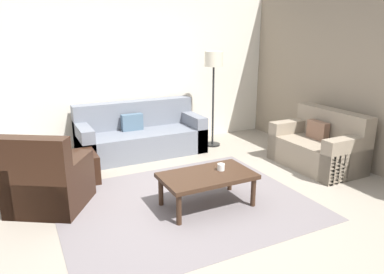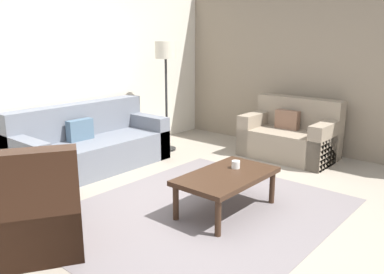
{
  "view_description": "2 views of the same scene",
  "coord_description": "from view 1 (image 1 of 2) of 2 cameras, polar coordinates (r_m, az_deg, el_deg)",
  "views": [
    {
      "loc": [
        -1.7,
        -3.6,
        2.01
      ],
      "look_at": [
        0.3,
        0.38,
        0.71
      ],
      "focal_mm": 33.4,
      "sensor_mm": 36.0,
      "label": 1
    },
    {
      "loc": [
        -2.91,
        -2.38,
        1.76
      ],
      "look_at": [
        0.16,
        0.24,
        0.74
      ],
      "focal_mm": 36.88,
      "sensor_mm": 36.0,
      "label": 2
    }
  ],
  "objects": [
    {
      "name": "lamp_standing",
      "position": [
        6.4,
        3.48,
        10.81
      ],
      "size": [
        0.32,
        0.32,
        1.71
      ],
      "color": "black",
      "rests_on": "ground_plane"
    },
    {
      "name": "coffee_table",
      "position": [
        4.26,
        2.43,
        -6.56
      ],
      "size": [
        1.1,
        0.64,
        0.41
      ],
      "color": "#382316",
      "rests_on": "ground_plane"
    },
    {
      "name": "ground_plane",
      "position": [
        4.46,
        -1.28,
        -10.55
      ],
      "size": [
        8.0,
        8.0,
        0.0
      ],
      "primitive_type": "plane",
      "color": "gray"
    },
    {
      "name": "cup",
      "position": [
        4.36,
        4.65,
        -4.8
      ],
      "size": [
        0.09,
        0.09,
        0.08
      ],
      "primitive_type": "cylinder",
      "color": "white",
      "rests_on": "coffee_table"
    },
    {
      "name": "rear_partition",
      "position": [
        6.46,
        -11.49,
        10.49
      ],
      "size": [
        6.0,
        0.12,
        2.8
      ],
      "primitive_type": "cube",
      "color": "silver",
      "rests_on": "ground_plane"
    },
    {
      "name": "couch_main",
      "position": [
        6.24,
        -8.36,
        0.13
      ],
      "size": [
        2.11,
        0.88,
        0.88
      ],
      "color": "slate",
      "rests_on": "ground_plane"
    },
    {
      "name": "armchair_leather",
      "position": [
        4.53,
        -22.16,
        -7.12
      ],
      "size": [
        1.1,
        1.1,
        0.95
      ],
      "color": "black",
      "rests_on": "ground_plane"
    },
    {
      "name": "couch_loveseat",
      "position": [
        5.91,
        19.84,
        -1.54
      ],
      "size": [
        0.83,
        1.33,
        0.88
      ],
      "color": "gray",
      "rests_on": "ground_plane"
    },
    {
      "name": "area_rug",
      "position": [
        4.46,
        -1.28,
        -10.5
      ],
      "size": [
        2.95,
        2.41,
        0.01
      ],
      "primitive_type": "cube",
      "color": "slate",
      "rests_on": "ground_plane"
    },
    {
      "name": "stone_feature_panel",
      "position": [
        5.95,
        26.04,
        8.73
      ],
      "size": [
        0.12,
        5.2,
        2.8
      ],
      "primitive_type": "cube",
      "color": "gray",
      "rests_on": "ground_plane"
    },
    {
      "name": "ottoman",
      "position": [
        5.26,
        -17.99,
        -4.73
      ],
      "size": [
        0.56,
        0.56,
        0.4
      ],
      "primitive_type": "cube",
      "color": "black",
      "rests_on": "ground_plane"
    }
  ]
}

